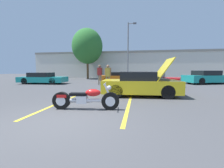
% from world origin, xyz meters
% --- Properties ---
extents(ground_plane, '(80.00, 80.00, 0.00)m').
position_xyz_m(ground_plane, '(0.00, 0.00, 0.00)').
color(ground_plane, '#474749').
extents(parking_stripe_foreground, '(0.12, 4.77, 0.01)m').
position_xyz_m(parking_stripe_foreground, '(-1.19, 2.06, 0.00)').
color(parking_stripe_foreground, yellow).
rests_on(parking_stripe_foreground, ground).
extents(parking_stripe_middle, '(0.12, 4.77, 0.01)m').
position_xyz_m(parking_stripe_middle, '(1.75, 2.06, 0.00)').
color(parking_stripe_middle, yellow).
rests_on(parking_stripe_middle, ground).
extents(far_building, '(32.00, 4.20, 4.40)m').
position_xyz_m(far_building, '(0.00, 22.52, 2.34)').
color(far_building, beige).
rests_on(far_building, ground).
extents(light_pole, '(1.21, 0.28, 7.87)m').
position_xyz_m(light_pole, '(0.74, 17.61, 4.32)').
color(light_pole, slate).
rests_on(light_pole, ground).
extents(tree_background, '(4.61, 4.61, 7.58)m').
position_xyz_m(tree_background, '(-5.53, 18.36, 4.92)').
color(tree_background, brown).
rests_on(tree_background, ground).
extents(motorcycle, '(2.38, 0.70, 0.95)m').
position_xyz_m(motorcycle, '(0.28, 1.23, 0.38)').
color(motorcycle, black).
rests_on(motorcycle, ground).
extents(show_car_hood_open, '(4.11, 2.03, 2.01)m').
position_xyz_m(show_car_hood_open, '(2.24, 4.40, 0.63)').
color(show_car_hood_open, yellow).
rests_on(show_car_hood_open, ground).
extents(parked_car_left_row, '(4.63, 2.08, 1.12)m').
position_xyz_m(parked_car_left_row, '(-7.30, 9.78, 0.54)').
color(parked_car_left_row, teal).
rests_on(parked_car_left_row, ground).
extents(parked_car_mid_right_row, '(4.39, 3.03, 1.18)m').
position_xyz_m(parked_car_mid_right_row, '(3.39, 9.01, 0.57)').
color(parked_car_mid_right_row, red).
rests_on(parked_car_mid_right_row, ground).
extents(parked_car_mid_left_row, '(4.31, 2.40, 1.13)m').
position_xyz_m(parked_car_mid_left_row, '(-0.07, 12.87, 0.56)').
color(parked_car_mid_left_row, orange).
rests_on(parked_car_mid_left_row, ground).
extents(parked_car_right_row, '(4.96, 3.38, 1.32)m').
position_xyz_m(parked_car_right_row, '(8.90, 12.52, 0.63)').
color(parked_car_right_row, teal).
rests_on(parked_car_right_row, ground).
extents(spectator_near_motorcycle, '(0.52, 0.23, 1.79)m').
position_xyz_m(spectator_near_motorcycle, '(-0.25, 7.86, 1.07)').
color(spectator_near_motorcycle, gray).
rests_on(spectator_near_motorcycle, ground).
extents(spectator_by_show_car, '(0.52, 0.24, 1.83)m').
position_xyz_m(spectator_by_show_car, '(-1.35, 9.53, 1.10)').
color(spectator_by_show_car, gray).
rests_on(spectator_by_show_car, ground).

